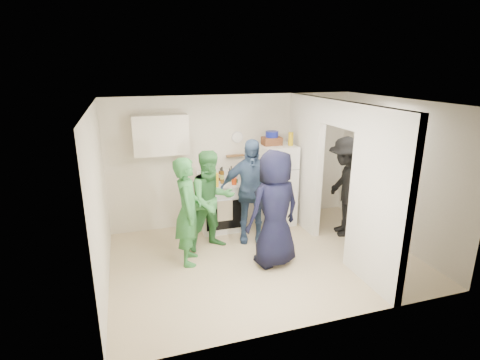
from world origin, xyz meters
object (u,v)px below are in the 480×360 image
wicker_basket (272,141)px  person_green_left (188,211)px  stove (220,206)px  person_navy (275,209)px  fridge (276,185)px  person_denim (250,191)px  person_green_center (212,201)px  yellow_cup_stack_top (291,139)px  person_nook (345,187)px  blue_bowl (272,134)px

wicker_basket → person_green_left: size_ratio=0.20×
stove → person_navy: bearing=-72.8°
fridge → person_denim: person_denim is taller
fridge → person_green_center: bearing=-154.4°
fridge → yellow_cup_stack_top: yellow_cup_stack_top is taller
person_denim → person_nook: 1.74m
wicker_basket → person_green_left: bearing=-148.7°
blue_bowl → person_navy: bearing=-109.8°
person_green_center → person_navy: (0.80, -0.80, 0.06)m
person_navy → stove: bearing=-87.0°
person_green_center → person_nook: 2.44m
fridge → wicker_basket: (-0.10, 0.05, 0.86)m
stove → person_green_left: 1.39m
wicker_basket → person_navy: person_navy is taller
fridge → person_denim: (-0.74, -0.59, 0.14)m
blue_bowl → person_green_left: 2.31m
fridge → wicker_basket: size_ratio=4.49×
person_green_left → person_denim: (1.18, 0.46, 0.06)m
fridge → yellow_cup_stack_top: (0.22, -0.10, 0.91)m
person_green_left → person_navy: bearing=-97.3°
person_navy → person_nook: bearing=-172.7°
wicker_basket → person_navy: size_ratio=0.19×
blue_bowl → person_green_center: blue_bowl is taller
person_denim → person_nook: size_ratio=1.01×
wicker_basket → blue_bowl: (0.00, 0.00, 0.13)m
person_navy → person_nook: 1.76m
yellow_cup_stack_top → person_green_left: (-2.13, -0.95, -0.84)m
blue_bowl → yellow_cup_stack_top: (0.32, -0.15, -0.08)m
stove → yellow_cup_stack_top: yellow_cup_stack_top is taller
wicker_basket → person_green_left: wicker_basket is taller
wicker_basket → yellow_cup_stack_top: 0.36m
wicker_basket → person_denim: person_denim is taller
blue_bowl → person_green_left: bearing=-148.7°
blue_bowl → yellow_cup_stack_top: bearing=-25.1°
person_green_center → blue_bowl: bearing=16.3°
person_navy → person_nook: (1.64, 0.65, -0.01)m
yellow_cup_stack_top → person_green_center: size_ratio=0.15×
fridge → blue_bowl: size_ratio=6.54×
wicker_basket → person_navy: bearing=-109.8°
stove → person_nook: size_ratio=0.51×
yellow_cup_stack_top → wicker_basket: bearing=154.9°
wicker_basket → blue_bowl: blue_bowl is taller
person_navy → person_nook: size_ratio=1.01×
wicker_basket → person_green_center: 1.74m
person_denim → wicker_basket: bearing=61.2°
yellow_cup_stack_top → person_navy: person_navy is taller
person_green_left → fridge: bearing=-49.0°
blue_bowl → person_nook: 1.65m
wicker_basket → blue_bowl: 0.13m
fridge → wicker_basket: 0.87m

